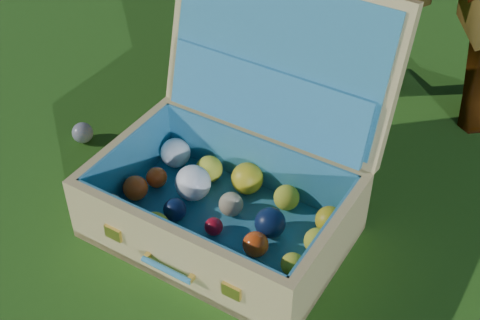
# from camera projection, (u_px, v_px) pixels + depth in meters

# --- Properties ---
(ground) EXTENTS (60.00, 60.00, 0.00)m
(ground) POSITION_uv_depth(u_px,v_px,m) (167.00, 202.00, 1.90)
(ground) COLOR #215114
(ground) RESTS_ON ground
(stray_ball) EXTENTS (0.07, 0.07, 0.07)m
(stray_ball) POSITION_uv_depth(u_px,v_px,m) (83.00, 133.00, 2.09)
(stray_ball) COLOR #426DAE
(stray_ball) RESTS_ON ground
(suitcase) EXTENTS (0.71, 0.66, 0.62)m
(suitcase) POSITION_uv_depth(u_px,v_px,m) (238.00, 162.00, 1.77)
(suitcase) COLOR tan
(suitcase) RESTS_ON ground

